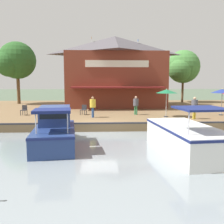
{
  "coord_description": "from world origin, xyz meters",
  "views": [
    {
      "loc": [
        16.53,
        0.06,
        3.39
      ],
      "look_at": [
        -1.0,
        0.91,
        1.3
      ],
      "focal_mm": 40.0,
      "sensor_mm": 36.0,
      "label": 1
    }
  ],
  "objects_px": {
    "cafe_chair_facing_river": "(84,109)",
    "person_near_entrance": "(136,103)",
    "motorboat_outer_channel": "(55,130)",
    "tree_upstream_bank": "(15,61)",
    "waterfront_restaurant": "(115,71)",
    "cafe_chair_mid_patio": "(24,110)",
    "patio_umbrella_by_entrance": "(167,91)",
    "person_mid_patio": "(195,105)",
    "person_at_quay_edge": "(93,104)",
    "motorboat_far_downstream": "(181,136)",
    "tree_downstream_bank": "(183,67)",
    "patio_umbrella_back_row": "(222,91)"
  },
  "relations": [
    {
      "from": "person_at_quay_edge",
      "to": "cafe_chair_mid_patio",
      "type": "bearing_deg",
      "value": -106.31
    },
    {
      "from": "patio_umbrella_back_row",
      "to": "person_at_quay_edge",
      "type": "relative_size",
      "value": 1.36
    },
    {
      "from": "person_near_entrance",
      "to": "waterfront_restaurant",
      "type": "bearing_deg",
      "value": -171.59
    },
    {
      "from": "waterfront_restaurant",
      "to": "cafe_chair_mid_patio",
      "type": "xyz_separation_m",
      "value": [
        8.63,
        -8.29,
        -3.7
      ]
    },
    {
      "from": "cafe_chair_mid_patio",
      "to": "motorboat_outer_channel",
      "type": "distance_m",
      "value": 9.18
    },
    {
      "from": "person_mid_patio",
      "to": "motorboat_outer_channel",
      "type": "distance_m",
      "value": 11.0
    },
    {
      "from": "motorboat_outer_channel",
      "to": "tree_upstream_bank",
      "type": "xyz_separation_m",
      "value": [
        -19.61,
        -8.38,
        5.23
      ]
    },
    {
      "from": "waterfront_restaurant",
      "to": "cafe_chair_mid_patio",
      "type": "bearing_deg",
      "value": -43.86
    },
    {
      "from": "motorboat_far_downstream",
      "to": "tree_downstream_bank",
      "type": "relative_size",
      "value": 0.92
    },
    {
      "from": "cafe_chair_mid_patio",
      "to": "person_at_quay_edge",
      "type": "relative_size",
      "value": 0.51
    },
    {
      "from": "cafe_chair_facing_river",
      "to": "cafe_chair_mid_patio",
      "type": "height_order",
      "value": "same"
    },
    {
      "from": "cafe_chair_facing_river",
      "to": "person_near_entrance",
      "type": "xyz_separation_m",
      "value": [
        0.26,
        4.52,
        0.52
      ]
    },
    {
      "from": "cafe_chair_facing_river",
      "to": "person_at_quay_edge",
      "type": "height_order",
      "value": "person_at_quay_edge"
    },
    {
      "from": "waterfront_restaurant",
      "to": "cafe_chair_facing_river",
      "type": "relative_size",
      "value": 13.5
    },
    {
      "from": "person_at_quay_edge",
      "to": "patio_umbrella_back_row",
      "type": "bearing_deg",
      "value": 94.63
    },
    {
      "from": "cafe_chair_mid_patio",
      "to": "motorboat_outer_channel",
      "type": "xyz_separation_m",
      "value": [
        8.22,
        4.08,
        -0.25
      ]
    },
    {
      "from": "waterfront_restaurant",
      "to": "cafe_chair_mid_patio",
      "type": "distance_m",
      "value": 12.53
    },
    {
      "from": "patio_umbrella_back_row",
      "to": "tree_downstream_bank",
      "type": "distance_m",
      "value": 14.01
    },
    {
      "from": "waterfront_restaurant",
      "to": "tree_upstream_bank",
      "type": "xyz_separation_m",
      "value": [
        -2.76,
        -12.59,
        1.28
      ]
    },
    {
      "from": "motorboat_far_downstream",
      "to": "waterfront_restaurant",
      "type": "bearing_deg",
      "value": -173.1
    },
    {
      "from": "cafe_chair_mid_patio",
      "to": "person_mid_patio",
      "type": "xyz_separation_m",
      "value": [
        2.95,
        13.7,
        0.59
      ]
    },
    {
      "from": "person_at_quay_edge",
      "to": "motorboat_far_downstream",
      "type": "relative_size",
      "value": 0.25
    },
    {
      "from": "cafe_chair_mid_patio",
      "to": "person_mid_patio",
      "type": "distance_m",
      "value": 14.03
    },
    {
      "from": "patio_umbrella_by_entrance",
      "to": "person_at_quay_edge",
      "type": "distance_m",
      "value": 6.01
    },
    {
      "from": "patio_umbrella_back_row",
      "to": "patio_umbrella_by_entrance",
      "type": "height_order",
      "value": "patio_umbrella_back_row"
    },
    {
      "from": "motorboat_far_downstream",
      "to": "tree_downstream_bank",
      "type": "height_order",
      "value": "tree_downstream_bank"
    },
    {
      "from": "patio_umbrella_back_row",
      "to": "person_at_quay_edge",
      "type": "xyz_separation_m",
      "value": [
        0.89,
        -10.94,
        -1.01
      ]
    },
    {
      "from": "person_near_entrance",
      "to": "tree_downstream_bank",
      "type": "distance_m",
      "value": 15.95
    },
    {
      "from": "person_at_quay_edge",
      "to": "motorboat_outer_channel",
      "type": "distance_m",
      "value": 6.79
    },
    {
      "from": "waterfront_restaurant",
      "to": "patio_umbrella_by_entrance",
      "type": "distance_m",
      "value": 11.16
    },
    {
      "from": "cafe_chair_facing_river",
      "to": "person_at_quay_edge",
      "type": "distance_m",
      "value": 2.06
    },
    {
      "from": "person_near_entrance",
      "to": "tree_upstream_bank",
      "type": "height_order",
      "value": "tree_upstream_bank"
    },
    {
      "from": "person_at_quay_edge",
      "to": "tree_downstream_bank",
      "type": "relative_size",
      "value": 0.23
    },
    {
      "from": "patio_umbrella_back_row",
      "to": "motorboat_far_downstream",
      "type": "height_order",
      "value": "patio_umbrella_back_row"
    },
    {
      "from": "cafe_chair_mid_patio",
      "to": "person_at_quay_edge",
      "type": "distance_m",
      "value": 6.2
    },
    {
      "from": "waterfront_restaurant",
      "to": "tree_downstream_bank",
      "type": "distance_m",
      "value": 10.55
    },
    {
      "from": "cafe_chair_mid_patio",
      "to": "person_near_entrance",
      "type": "relative_size",
      "value": 0.53
    },
    {
      "from": "person_near_entrance",
      "to": "person_at_quay_edge",
      "type": "distance_m",
      "value": 3.98
    },
    {
      "from": "cafe_chair_mid_patio",
      "to": "tree_downstream_bank",
      "type": "bearing_deg",
      "value": 125.59
    },
    {
      "from": "waterfront_restaurant",
      "to": "person_mid_patio",
      "type": "xyz_separation_m",
      "value": [
        11.58,
        5.41,
        -3.11
      ]
    },
    {
      "from": "cafe_chair_mid_patio",
      "to": "tree_downstream_bank",
      "type": "height_order",
      "value": "tree_downstream_bank"
    },
    {
      "from": "tree_upstream_bank",
      "to": "person_mid_patio",
      "type": "bearing_deg",
      "value": 51.44
    },
    {
      "from": "waterfront_restaurant",
      "to": "person_near_entrance",
      "type": "xyz_separation_m",
      "value": [
        8.83,
        1.31,
        -3.18
      ]
    },
    {
      "from": "waterfront_restaurant",
      "to": "person_mid_patio",
      "type": "bearing_deg",
      "value": 25.03
    },
    {
      "from": "patio_umbrella_by_entrance",
      "to": "person_mid_patio",
      "type": "bearing_deg",
      "value": 56.71
    },
    {
      "from": "waterfront_restaurant",
      "to": "patio_umbrella_by_entrance",
      "type": "height_order",
      "value": "waterfront_restaurant"
    },
    {
      "from": "cafe_chair_mid_patio",
      "to": "tree_downstream_bank",
      "type": "distance_m",
      "value": 22.49
    },
    {
      "from": "person_near_entrance",
      "to": "cafe_chair_facing_river",
      "type": "bearing_deg",
      "value": -93.27
    },
    {
      "from": "person_near_entrance",
      "to": "tree_upstream_bank",
      "type": "relative_size",
      "value": 0.2
    },
    {
      "from": "patio_umbrella_back_row",
      "to": "person_at_quay_edge",
      "type": "distance_m",
      "value": 11.02
    }
  ]
}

